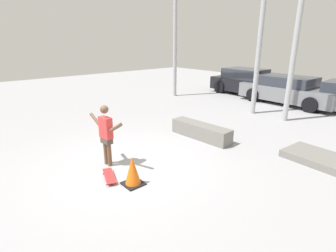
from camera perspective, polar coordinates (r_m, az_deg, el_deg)
ground_plane at (r=6.70m, az=-8.77°, el=-8.48°), size 36.00×36.00×0.00m
skateboarder at (r=6.51m, az=-13.34°, el=-1.38°), size 1.31×0.21×1.53m
skateboard at (r=6.17m, az=-12.66°, el=-10.54°), size 0.78×0.46×0.08m
grind_box at (r=8.41m, az=7.14°, el=-1.09°), size 2.11×0.60×0.46m
canopy_support_left at (r=12.93m, az=9.53°, el=20.57°), size 5.18×0.20×5.94m
parked_car_black at (r=15.89m, az=16.66°, el=9.16°), size 4.09×2.10×1.45m
parked_car_grey at (r=14.17m, az=24.73°, el=7.06°), size 4.62×2.05×1.34m
traffic_cone at (r=5.73m, az=-7.71°, el=-9.65°), size 0.42×0.42×0.66m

